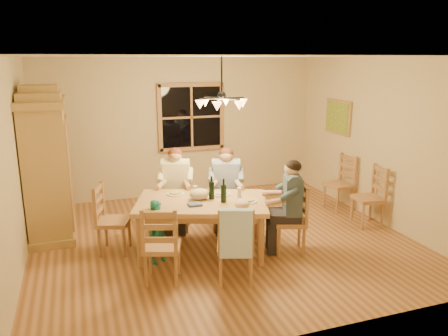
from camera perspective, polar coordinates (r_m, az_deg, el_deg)
name	(u,v)px	position (r m, az deg, el deg)	size (l,w,h in m)	color
floor	(222,239)	(6.73, -0.28, -9.29)	(5.50, 5.50, 0.00)	brown
ceiling	(222,56)	(6.17, -0.31, 14.38)	(5.50, 5.00, 0.02)	white
wall_back	(181,127)	(8.68, -5.59, 5.29)	(5.50, 0.02, 2.70)	beige
wall_left	(13,167)	(6.05, -25.82, 0.06)	(0.02, 5.00, 2.70)	beige
wall_right	(380,141)	(7.63, 19.71, 3.31)	(0.02, 5.00, 2.70)	beige
window	(191,117)	(8.67, -4.28, 6.64)	(1.30, 0.06, 1.30)	black
painting	(338,117)	(8.53, 14.66, 6.44)	(0.06, 0.78, 0.64)	#9F7F45
chandelier	(222,102)	(6.20, -0.30, 8.61)	(0.77, 0.68, 0.71)	black
armoire	(48,168)	(7.15, -22.01, 0.02)	(0.66, 1.40, 2.30)	#9F7F45
dining_table	(202,208)	(6.10, -2.93, -5.18)	(2.04, 1.60, 0.76)	#AD7D4D
chair_far_left	(177,211)	(7.04, -6.21, -5.63)	(0.55, 0.54, 0.99)	#A17547
chair_far_right	(226,211)	(7.00, 0.28, -5.65)	(0.55, 0.54, 0.99)	#A17547
chair_near_left	(163,258)	(5.50, -8.04, -11.55)	(0.55, 0.54, 0.99)	#A17547
chair_near_right	(235,258)	(5.45, 1.48, -11.65)	(0.55, 0.54, 0.99)	#A17547
chair_end_left	(114,232)	(6.40, -14.13, -8.05)	(0.54, 0.55, 0.99)	#A17547
chair_end_right	(290,231)	(6.29, 8.57, -8.18)	(0.54, 0.55, 0.99)	#A17547
adult_woman	(176,179)	(6.88, -6.33, -1.41)	(0.49, 0.52, 0.87)	beige
adult_plaid_man	(226,179)	(6.84, 0.28, -1.41)	(0.49, 0.52, 0.87)	navy
adult_slate_man	(291,195)	(6.11, 8.75, -3.50)	(0.52, 0.49, 0.87)	#3C4D60
towel	(236,234)	(5.12, 1.57, -8.56)	(0.38, 0.10, 0.58)	#B3D1F2
wine_bottle_a	(212,188)	(6.08, -1.63, -2.58)	(0.08, 0.08, 0.33)	black
wine_bottle_b	(224,190)	(5.95, -0.05, -2.95)	(0.08, 0.08, 0.33)	black
plate_woman	(175,194)	(6.37, -6.36, -3.36)	(0.26, 0.26, 0.02)	white
plate_plaid	(222,194)	(6.31, -0.32, -3.43)	(0.26, 0.26, 0.02)	white
plate_slate	(248,201)	(6.02, 3.11, -4.33)	(0.26, 0.26, 0.02)	white
wine_glass_a	(195,191)	(6.29, -3.77, -2.95)	(0.06, 0.06, 0.14)	silver
wine_glass_b	(239,193)	(6.18, 2.00, -3.22)	(0.06, 0.06, 0.14)	silver
cap	(242,204)	(5.75, 2.36, -4.75)	(0.20, 0.20, 0.11)	#D8B290
napkin	(195,204)	(5.87, -3.82, -4.76)	(0.18, 0.14, 0.03)	#45537F
cloth_bundle	(199,194)	(6.10, -3.23, -3.42)	(0.28, 0.22, 0.15)	#CBB593
child	(158,232)	(5.92, -8.62, -8.22)	(0.32, 0.21, 0.87)	#1B7A72
chair_spare_front	(367,207)	(7.55, 18.19, -4.89)	(0.47, 0.49, 0.99)	#A17547
chair_spare_back	(338,193)	(8.20, 14.70, -3.15)	(0.48, 0.49, 0.99)	#A17547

